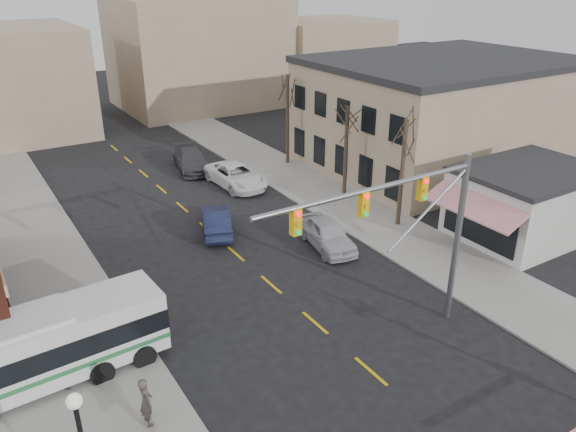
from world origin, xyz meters
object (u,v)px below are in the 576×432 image
at_px(car_c, 236,176).
at_px(pedestrian_far, 68,367).
at_px(car_d, 191,160).
at_px(transit_bus, 9,358).
at_px(pedestrian_near, 146,401).
at_px(car_b, 216,221).
at_px(car_a, 327,234).
at_px(traffic_signal_mast, 413,218).

distance_m(car_c, pedestrian_far, 22.38).
relative_size(car_d, pedestrian_far, 3.48).
bearing_deg(transit_bus, car_c, 41.68).
xyz_separation_m(transit_bus, car_d, (16.05, 20.69, -0.90)).
bearing_deg(transit_bus, pedestrian_near, -48.27).
xyz_separation_m(transit_bus, car_b, (12.70, 9.01, -0.94)).
relative_size(transit_bus, pedestrian_near, 6.09).
height_order(car_a, pedestrian_near, pedestrian_near).
distance_m(transit_bus, traffic_signal_mast, 16.43).
height_order(car_b, pedestrian_far, pedestrian_far).
bearing_deg(car_a, car_d, 104.80).
relative_size(car_a, car_b, 1.05).
bearing_deg(car_c, car_d, 102.13).
bearing_deg(car_a, pedestrian_near, -139.12).
distance_m(car_a, pedestrian_far, 16.12).
height_order(transit_bus, car_b, transit_bus).
distance_m(car_d, pedestrian_far, 25.61).
relative_size(car_a, car_d, 0.87).
bearing_deg(car_a, car_b, 142.20).
bearing_deg(pedestrian_far, car_c, -16.44).
xyz_separation_m(car_a, car_d, (-1.30, 16.88, -0.02)).
bearing_deg(pedestrian_near, car_a, -59.64).
height_order(traffic_signal_mast, pedestrian_near, traffic_signal_mast).
relative_size(car_a, car_c, 0.83).
relative_size(transit_bus, car_c, 2.01).
height_order(transit_bus, pedestrian_far, transit_bus).
bearing_deg(pedestrian_far, car_d, -6.15).
xyz_separation_m(traffic_signal_mast, pedestrian_near, (-11.35, 0.84, -4.67)).
height_order(transit_bus, car_a, transit_bus).
relative_size(transit_bus, car_b, 2.52).
xyz_separation_m(car_c, car_d, (-1.34, 5.20, -0.00)).
relative_size(transit_bus, car_a, 2.41).
bearing_deg(pedestrian_far, car_b, -20.88).
bearing_deg(transit_bus, car_d, 52.19).
bearing_deg(car_a, traffic_signal_mast, -93.92).
height_order(car_d, pedestrian_far, pedestrian_far).
xyz_separation_m(transit_bus, traffic_signal_mast, (15.10, -5.04, 4.05)).
distance_m(traffic_signal_mast, car_d, 26.22).
relative_size(pedestrian_near, pedestrian_far, 1.20).
bearing_deg(car_b, pedestrian_far, 62.53).
distance_m(transit_bus, pedestrian_far, 2.11).
bearing_deg(car_c, car_b, -128.20).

